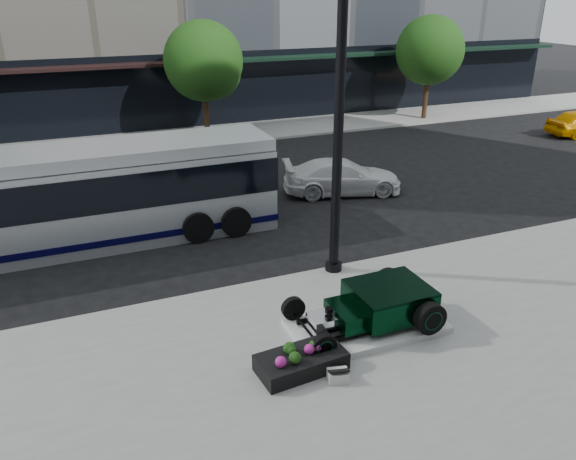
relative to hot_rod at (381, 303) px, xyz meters
name	(u,v)px	position (x,y,z in m)	size (l,w,h in m)	color
ground	(288,244)	(-0.13, 5.05, -0.70)	(120.00, 120.00, 0.00)	black
sidewalk_far	(184,138)	(-0.13, 19.05, -0.64)	(70.00, 4.00, 0.12)	gray
street_trees	(206,64)	(1.02, 18.12, 3.07)	(29.80, 3.80, 5.70)	black
display_plinth	(366,325)	(-0.33, 0.00, -0.50)	(3.40, 1.80, 0.15)	silver
hot_rod	(381,303)	(0.00, 0.00, 0.00)	(3.22, 2.00, 0.81)	black
info_plaque	(338,375)	(-1.75, -1.38, -0.45)	(0.46, 0.39, 0.31)	silver
lamppost	(338,131)	(0.28, 2.85, 3.22)	(0.45, 0.45, 8.22)	black
flower_planter	(301,360)	(-2.27, -0.78, -0.37)	(1.83, 1.03, 0.57)	black
transit_bus	(72,197)	(-5.97, 7.56, 0.79)	(12.12, 2.88, 2.92)	silver
white_sedan	(342,177)	(3.53, 8.56, -0.06)	(1.79, 4.41, 1.28)	white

